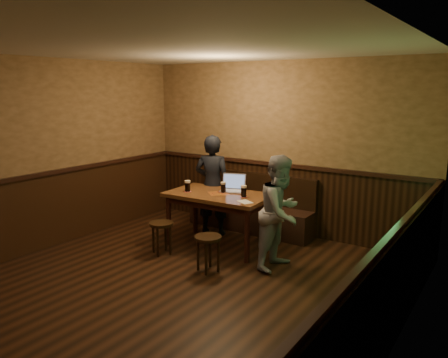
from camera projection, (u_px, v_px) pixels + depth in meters
room at (167, 192)px, 4.96m from camera, size 5.04×6.04×2.84m
bench at (251, 212)px, 7.39m from camera, size 2.20×0.50×0.95m
pub_table at (219, 200)px, 6.52m from camera, size 1.57×0.95×0.83m
stool_left at (161, 229)px, 6.28m from camera, size 0.43×0.43×0.47m
stool_right at (208, 243)px, 5.67m from camera, size 0.47×0.47×0.48m
pint_left at (188, 186)px, 6.60m from camera, size 0.11×0.11×0.17m
pint_mid at (223, 187)px, 6.53m from camera, size 0.11×0.11×0.16m
pint_right at (244, 191)px, 6.27m from camera, size 0.11×0.11×0.17m
laptop at (233, 187)px, 6.65m from camera, size 0.44×0.39×0.26m
menu at (245, 202)px, 6.01m from camera, size 0.26×0.23×0.00m
person_suit at (213, 185)px, 7.07m from camera, size 0.68×0.54×1.64m
person_grey at (281, 212)px, 5.73m from camera, size 0.62×0.77×1.52m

